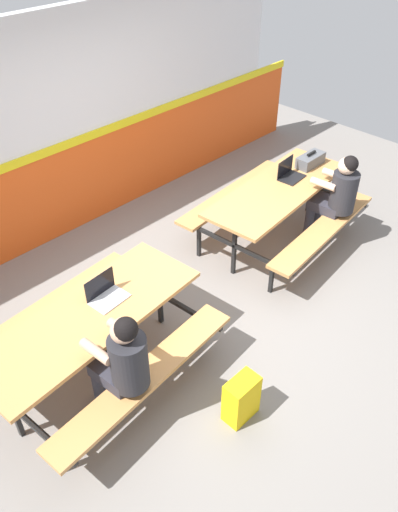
{
  "coord_description": "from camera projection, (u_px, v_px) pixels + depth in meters",
  "views": [
    {
      "loc": [
        -2.93,
        -2.69,
        3.79
      ],
      "look_at": [
        0.0,
        0.19,
        0.55
      ],
      "focal_mm": 35.78,
      "sensor_mm": 36.0,
      "label": 1
    }
  ],
  "objects": [
    {
      "name": "accent_backdrop",
      "position": [
        71.0,
        132.0,
        5.96
      ],
      "size": [
        8.0,
        0.14,
        2.6
      ],
      "color": "#E55119",
      "rests_on": "ground"
    },
    {
      "name": "laptop_dark",
      "position": [
        289.0,
        174.0,
        6.1
      ],
      "size": [
        0.34,
        0.25,
        0.22
      ],
      "color": "black",
      "rests_on": "picnic_table_right"
    },
    {
      "name": "picnic_table_right",
      "position": [
        277.0,
        200.0,
        6.04
      ],
      "size": [
        2.11,
        1.72,
        0.74
      ],
      "color": "tan",
      "rests_on": "ground"
    },
    {
      "name": "student_further",
      "position": [
        337.0,
        193.0,
        5.91
      ],
      "size": [
        0.39,
        0.53,
        1.21
      ],
      "color": "#2D2D38",
      "rests_on": "ground"
    },
    {
      "name": "toolbox_grey",
      "position": [
        310.0,
        160.0,
        6.33
      ],
      "size": [
        0.4,
        0.18,
        0.18
      ],
      "color": "#595B60",
      "rests_on": "picnic_table_right"
    },
    {
      "name": "ground_plane",
      "position": [
        212.0,
        305.0,
        5.47
      ],
      "size": [
        10.0,
        10.0,
        0.02
      ],
      "primitive_type": "cube",
      "color": "gray"
    },
    {
      "name": "picnic_table_left",
      "position": [
        91.0,
        328.0,
        4.4
      ],
      "size": [
        2.11,
        1.72,
        0.74
      ],
      "color": "tan",
      "rests_on": "ground"
    },
    {
      "name": "student_nearer",
      "position": [
        122.0,
        361.0,
        3.95
      ],
      "size": [
        0.39,
        0.53,
        1.21
      ],
      "color": "#2D2D38",
      "rests_on": "ground"
    },
    {
      "name": "laptop_silver",
      "position": [
        106.0,
        294.0,
        4.43
      ],
      "size": [
        0.34,
        0.25,
        0.22
      ],
      "color": "silver",
      "rests_on": "picnic_table_left"
    },
    {
      "name": "backpack_dark",
      "position": [
        241.0,
        399.0,
        4.26
      ],
      "size": [
        0.3,
        0.22,
        0.44
      ],
      "color": "yellow",
      "rests_on": "ground"
    }
  ]
}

